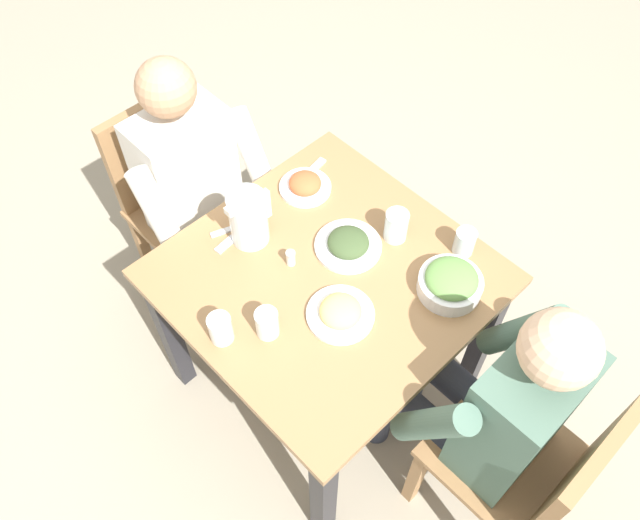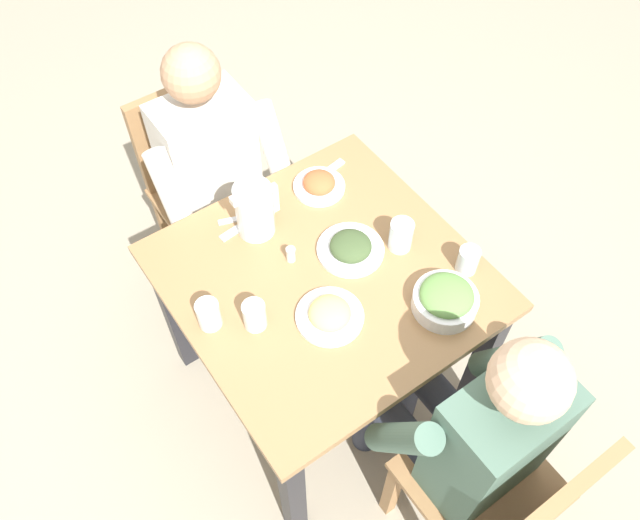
# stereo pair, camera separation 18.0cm
# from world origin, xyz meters

# --- Properties ---
(ground_plane) EXTENTS (8.00, 8.00, 0.00)m
(ground_plane) POSITION_xyz_m (0.00, 0.00, 0.00)
(ground_plane) COLOR #9E937F
(dining_table) EXTENTS (0.89, 0.89, 0.73)m
(dining_table) POSITION_xyz_m (0.00, 0.00, 0.61)
(dining_table) COLOR #997047
(dining_table) RESTS_ON ground_plane
(chair_near) EXTENTS (0.40, 0.40, 0.87)m
(chair_near) POSITION_xyz_m (0.07, -0.78, 0.49)
(chair_near) COLOR #997047
(chair_near) RESTS_ON ground_plane
(chair_far) EXTENTS (0.40, 0.40, 0.87)m
(chair_far) POSITION_xyz_m (-0.04, 0.78, 0.49)
(chair_far) COLOR #997047
(chair_far) RESTS_ON ground_plane
(diner_near) EXTENTS (0.48, 0.53, 1.16)m
(diner_near) POSITION_xyz_m (0.07, -0.58, 0.63)
(diner_near) COLOR #4C6B5B
(diner_near) RESTS_ON ground_plane
(diner_far) EXTENTS (0.48, 0.53, 1.16)m
(diner_far) POSITION_xyz_m (-0.04, 0.58, 0.63)
(diner_far) COLOR silver
(diner_far) RESTS_ON ground_plane
(water_pitcher) EXTENTS (0.16, 0.12, 0.19)m
(water_pitcher) POSITION_xyz_m (-0.07, 0.27, 0.82)
(water_pitcher) COLOR silver
(water_pitcher) RESTS_ON dining_table
(salad_bowl) EXTENTS (0.19, 0.19, 0.09)m
(salad_bowl) POSITION_xyz_m (0.22, -0.29, 0.77)
(salad_bowl) COLOR white
(salad_bowl) RESTS_ON dining_table
(plate_fries) EXTENTS (0.20, 0.20, 0.06)m
(plate_fries) POSITION_xyz_m (-0.07, -0.13, 0.75)
(plate_fries) COLOR white
(plate_fries) RESTS_ON dining_table
(plate_rice_curry) EXTENTS (0.18, 0.18, 0.06)m
(plate_rice_curry) POSITION_xyz_m (0.19, 0.30, 0.75)
(plate_rice_curry) COLOR white
(plate_rice_curry) RESTS_ON dining_table
(plate_dolmas) EXTENTS (0.21, 0.21, 0.05)m
(plate_dolmas) POSITION_xyz_m (0.12, 0.03, 0.75)
(plate_dolmas) COLOR white
(plate_dolmas) RESTS_ON dining_table
(water_glass_near_left) EXTENTS (0.07, 0.07, 0.09)m
(water_glass_near_left) POSITION_xyz_m (0.37, -0.23, 0.77)
(water_glass_near_left) COLOR silver
(water_glass_near_left) RESTS_ON dining_table
(water_glass_far_left) EXTENTS (0.07, 0.07, 0.11)m
(water_glass_far_left) POSITION_xyz_m (0.26, -0.04, 0.78)
(water_glass_far_left) COLOR silver
(water_glass_far_left) RESTS_ON dining_table
(water_glass_far_right) EXTENTS (0.07, 0.07, 0.10)m
(water_glass_far_right) POSITION_xyz_m (-0.37, 0.05, 0.78)
(water_glass_far_right) COLOR silver
(water_glass_far_right) RESTS_ON dining_table
(water_glass_by_pitcher) EXTENTS (0.07, 0.07, 0.09)m
(water_glass_by_pitcher) POSITION_xyz_m (-0.26, -0.03, 0.78)
(water_glass_by_pitcher) COLOR silver
(water_glass_by_pitcher) RESTS_ON dining_table
(salt_shaker) EXTENTS (0.03, 0.03, 0.05)m
(salt_shaker) POSITION_xyz_m (-0.05, 0.11, 0.76)
(salt_shaker) COLOR white
(salt_shaker) RESTS_ON dining_table
(fork_near) EXTENTS (0.17, 0.05, 0.01)m
(fork_near) POSITION_xyz_m (0.25, 0.34, 0.73)
(fork_near) COLOR silver
(fork_near) RESTS_ON dining_table
(knife_near) EXTENTS (0.18, 0.08, 0.01)m
(knife_near) POSITION_xyz_m (-0.08, 0.33, 0.73)
(knife_near) COLOR silver
(knife_near) RESTS_ON dining_table
(fork_far) EXTENTS (0.17, 0.04, 0.01)m
(fork_far) POSITION_xyz_m (-0.11, 0.31, 0.73)
(fork_far) COLOR silver
(fork_far) RESTS_ON dining_table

